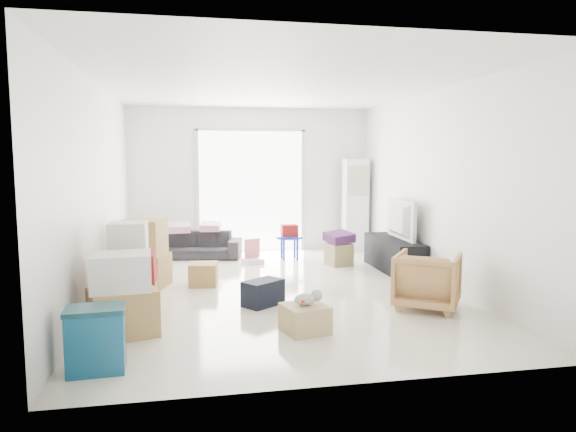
% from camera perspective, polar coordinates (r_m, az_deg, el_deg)
% --- Properties ---
extents(room_shell, '(4.98, 6.48, 3.18)m').
position_cam_1_polar(room_shell, '(6.76, -1.24, 2.99)').
color(room_shell, silver).
rests_on(room_shell, ground).
extents(sliding_door, '(2.10, 0.04, 2.33)m').
position_cam_1_polar(sliding_door, '(9.71, -4.11, 3.34)').
color(sliding_door, white).
rests_on(sliding_door, room_shell).
extents(ac_tower, '(0.45, 0.30, 1.75)m').
position_cam_1_polar(ac_tower, '(9.84, 7.49, 1.19)').
color(ac_tower, white).
rests_on(ac_tower, room_shell).
extents(tv_console, '(0.46, 1.52, 0.51)m').
position_cam_1_polar(tv_console, '(8.24, 11.69, -4.22)').
color(tv_console, black).
rests_on(tv_console, room_shell).
extents(television, '(0.65, 1.08, 0.14)m').
position_cam_1_polar(television, '(8.19, 11.74, -1.99)').
color(television, black).
rests_on(television, tv_console).
extents(sofa, '(1.66, 0.78, 0.62)m').
position_cam_1_polar(sofa, '(9.27, -10.24, -2.67)').
color(sofa, '#28272C').
rests_on(sofa, room_shell).
extents(pillow_left, '(0.43, 0.35, 0.13)m').
position_cam_1_polar(pillow_left, '(9.18, -12.03, -0.43)').
color(pillow_left, '#D59BB3').
rests_on(pillow_left, sofa).
extents(pillow_right, '(0.38, 0.33, 0.11)m').
position_cam_1_polar(pillow_right, '(9.26, -8.61, -0.35)').
color(pillow_right, '#D59BB3').
rests_on(pillow_right, sofa).
extents(armchair, '(0.95, 0.94, 0.73)m').
position_cam_1_polar(armchair, '(6.26, 15.24, -6.63)').
color(armchair, tan).
rests_on(armchair, room_shell).
extents(storage_bins, '(0.49, 0.36, 0.54)m').
position_cam_1_polar(storage_bins, '(4.60, -20.54, -12.69)').
color(storage_bins, navy).
rests_on(storage_bins, room_shell).
extents(box_stack_a, '(0.75, 0.69, 0.82)m').
position_cam_1_polar(box_stack_a, '(5.38, -17.93, -8.51)').
color(box_stack_a, '#AA884D').
rests_on(box_stack_a, room_shell).
extents(box_stack_b, '(0.57, 0.57, 1.06)m').
position_cam_1_polar(box_stack_b, '(5.97, -17.20, -6.38)').
color(box_stack_b, '#AA884D').
rests_on(box_stack_b, room_shell).
extents(box_stack_c, '(0.75, 0.68, 0.93)m').
position_cam_1_polar(box_stack_c, '(7.31, -15.75, -4.09)').
color(box_stack_c, '#AA884D').
rests_on(box_stack_c, room_shell).
extents(loose_box, '(0.42, 0.42, 0.31)m').
position_cam_1_polar(loose_box, '(7.26, -9.38, -6.40)').
color(loose_box, '#AA884D').
rests_on(loose_box, room_shell).
extents(duffel_bag, '(0.55, 0.51, 0.30)m').
position_cam_1_polar(duffel_bag, '(6.21, -2.80, -8.52)').
color(duffel_bag, black).
rests_on(duffel_bag, room_shell).
extents(ottoman, '(0.44, 0.44, 0.36)m').
position_cam_1_polar(ottoman, '(8.54, 5.67, -4.25)').
color(ottoman, '#948156').
rests_on(ottoman, room_shell).
extents(blanket, '(0.50, 0.50, 0.14)m').
position_cam_1_polar(blanket, '(8.50, 5.69, -2.59)').
color(blanket, '#4A2257').
rests_on(blanket, ottoman).
extents(kids_table, '(0.48, 0.48, 0.61)m').
position_cam_1_polar(kids_table, '(8.97, 0.15, -2.09)').
color(kids_table, '#0E26BE').
rests_on(kids_table, room_shell).
extents(toy_walker, '(0.38, 0.36, 0.40)m').
position_cam_1_polar(toy_walker, '(8.72, -3.95, -4.49)').
color(toy_walker, silver).
rests_on(toy_walker, room_shell).
extents(wood_crate, '(0.50, 0.50, 0.28)m').
position_cam_1_polar(wood_crate, '(5.29, 1.90, -11.31)').
color(wood_crate, tan).
rests_on(wood_crate, room_shell).
extents(plush_bunny, '(0.30, 0.17, 0.15)m').
position_cam_1_polar(plush_bunny, '(5.25, 2.24, -9.11)').
color(plush_bunny, '#B2ADA8').
rests_on(plush_bunny, wood_crate).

